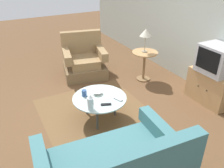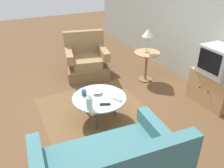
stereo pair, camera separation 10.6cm
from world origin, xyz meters
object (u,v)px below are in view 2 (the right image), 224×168
at_px(coffee_table, 99,99).
at_px(mug, 84,93).
at_px(television, 219,61).
at_px(bowl, 97,93).
at_px(table_lamp, 148,33).
at_px(tv_remote_silver, 118,99).
at_px(armchair, 86,61).
at_px(vase, 89,102).
at_px(side_table, 147,60).
at_px(tv_remote_dark, 105,104).
at_px(tv_stand, 212,89).

distance_m(coffee_table, mug, 0.25).
bearing_deg(television, bowl, -105.72).
xyz_separation_m(table_lamp, tv_remote_silver, (1.03, -1.20, -0.60)).
bearing_deg(armchair, vase, 83.31).
xyz_separation_m(side_table, tv_remote_dark, (1.06, -1.44, -0.03)).
distance_m(armchair, tv_remote_dark, 1.95).
bearing_deg(side_table, armchair, -129.74).
bearing_deg(tv_stand, tv_remote_silver, -98.10).
bearing_deg(armchair, mug, 80.88).
height_order(armchair, tv_remote_silver, armchair).
bearing_deg(vase, bowl, 142.42).
distance_m(coffee_table, vase, 0.37).
relative_size(table_lamp, bowl, 3.02).
relative_size(armchair, vase, 4.24).
height_order(armchair, tv_stand, armchair).
height_order(table_lamp, tv_remote_silver, table_lamp).
bearing_deg(tv_stand, vase, -95.35).
height_order(television, bowl, television).
relative_size(tv_stand, table_lamp, 1.65).
relative_size(tv_stand, mug, 6.11).
height_order(armchair, television, television).
bearing_deg(tv_remote_silver, mug, 29.32).
relative_size(armchair, bowl, 6.56).
xyz_separation_m(coffee_table, side_table, (-0.83, 1.43, 0.08)).
relative_size(coffee_table, table_lamp, 1.76).
xyz_separation_m(vase, tv_remote_dark, (-0.00, 0.24, -0.11)).
xyz_separation_m(table_lamp, bowl, (0.73, -1.41, -0.58)).
distance_m(armchair, mug, 1.64).
bearing_deg(tv_stand, coffee_table, -102.68).
xyz_separation_m(armchair, vase, (1.90, -0.67, 0.22)).
height_order(armchair, bowl, armchair).
height_order(vase, tv_remote_silver, vase).
relative_size(vase, bowl, 1.55).
bearing_deg(mug, coffee_table, 51.37).
bearing_deg(coffee_table, tv_stand, 77.32).
relative_size(table_lamp, mug, 3.70).
height_order(television, table_lamp, table_lamp).
distance_m(vase, bowl, 0.44).
xyz_separation_m(coffee_table, television, (0.44, 1.97, 0.44)).
xyz_separation_m(side_table, tv_stand, (1.27, 0.54, -0.16)).
xyz_separation_m(armchair, tv_remote_dark, (1.90, -0.42, 0.11)).
height_order(television, mug, television).
relative_size(tv_remote_dark, tv_remote_silver, 1.03).
distance_m(armchair, side_table, 1.32).
height_order(coffee_table, tv_remote_silver, tv_remote_silver).
bearing_deg(tv_remote_silver, bowl, 14.03).
distance_m(side_table, tv_stand, 1.39).
relative_size(coffee_table, tv_stand, 1.07).
height_order(coffee_table, bowl, bowl).
bearing_deg(side_table, vase, -57.71).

